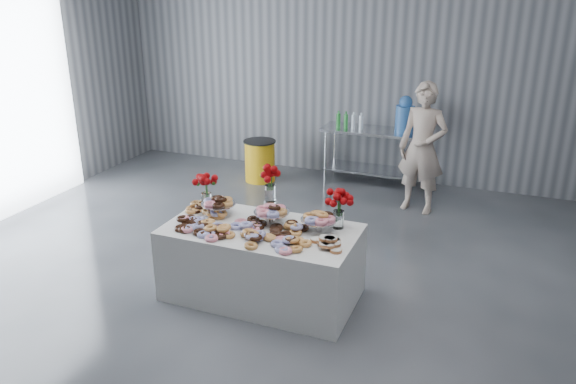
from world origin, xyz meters
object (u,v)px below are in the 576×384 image
at_px(prep_table, 370,147).
at_px(water_jug, 405,116).
at_px(person, 422,148).
at_px(display_table, 262,262).
at_px(trash_barrel, 260,161).

height_order(prep_table, water_jug, water_jug).
bearing_deg(prep_table, water_jug, -0.00).
xyz_separation_m(prep_table, water_jug, (0.50, -0.00, 0.53)).
bearing_deg(water_jug, prep_table, 180.00).
height_order(water_jug, person, person).
height_order(display_table, water_jug, water_jug).
distance_m(water_jug, person, 0.92).
relative_size(display_table, water_jug, 3.43).
relative_size(prep_table, person, 0.83).
bearing_deg(prep_table, display_table, -93.16).
relative_size(display_table, prep_table, 1.27).
relative_size(person, trash_barrel, 2.71).
distance_m(person, trash_barrel, 2.67).
bearing_deg(display_table, prep_table, 86.84).
height_order(prep_table, person, person).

